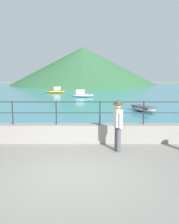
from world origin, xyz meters
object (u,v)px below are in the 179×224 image
person_walking (117,123)px  boat_0 (81,94)px  boat_1 (55,91)px  boat_2 (142,108)px

person_walking → boat_0: person_walking is taller
boat_0 → boat_1: 5.83m
boat_1 → boat_2: boat_1 is taller
person_walking → boat_2: 8.79m
person_walking → boat_0: (-1.71, 17.84, -0.65)m
boat_1 → person_walking: bearing=-77.4°
person_walking → boat_0: size_ratio=0.72×
person_walking → boat_1: (-5.06, 22.60, -0.65)m
boat_2 → boat_1: bearing=118.3°
person_walking → boat_2: bearing=72.7°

